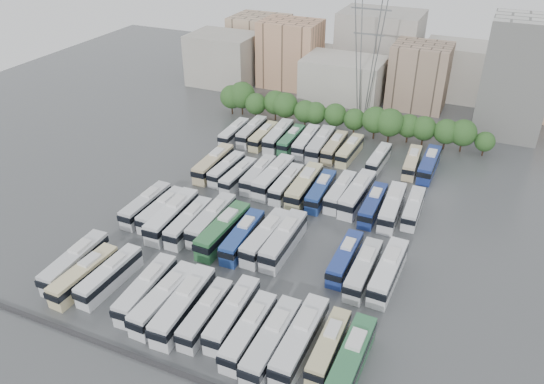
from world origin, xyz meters
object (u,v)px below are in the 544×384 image
at_px(bus_r0_s9, 249,331).
at_px(bus_r3_s2, 263,136).
at_px(bus_r0_s11, 300,339).
at_px(bus_r3_s12, 412,162).
at_px(bus_r1_s4, 212,220).
at_px(bus_r3_s0, 234,132).
at_px(electricity_pylon, 368,45).
at_px(bus_r0_s4, 146,289).
at_px(bus_r2_s4, 258,174).
at_px(bus_r1_s5, 223,230).
at_px(bus_r1_s12, 363,269).
at_px(bus_r3_s5, 306,141).
at_px(bus_r2_s9, 340,191).
at_px(bus_r0_s2, 110,275).
at_px(bus_r0_s6, 184,305).
at_px(bus_r1_s0, 146,205).
at_px(bus_r0_s12, 329,346).
at_px(bus_r0_s0, 75,262).
at_px(bus_r2_s3, 238,175).
at_px(bus_r1_s7, 266,237).
at_px(bus_r2_s12, 392,207).
at_px(bus_r2_s13, 413,208).
at_px(bus_r3_s3, 278,136).
at_px(bus_r2_s7, 304,186).
at_px(bus_r2_s8, 321,191).
at_px(bus_r3_s13, 429,164).
at_px(bus_r3_s6, 321,144).
at_px(bus_r1_s11, 345,258).
at_px(bus_r1_s2, 172,216).
at_px(bus_r1_s8, 284,240).
at_px(bus_r0_s13, 351,360).
at_px(bus_r3_s7, 335,147).
at_px(bus_r0_s10, 272,340).
at_px(bus_r1_s1, 162,209).
at_px(bus_r2_s6, 287,184).
at_px(bus_r2_s10, 357,193).
at_px(bus_r1_s6, 243,236).
at_px(bus_r2_s2, 227,169).
at_px(bus_r2_s11, 373,205).
at_px(bus_r3_s10, 379,159).
at_px(bus_r2_s5, 274,176).
at_px(bus_r0_s1, 84,275).
at_px(bus_r1_s3, 189,222).
at_px(bus_r3_s8, 350,150).
at_px(bus_r0_s8, 233,314).
at_px(bus_r2_s1, 213,163).

distance_m(bus_r0_s9, bus_r3_s2, 59.17).
relative_size(bus_r0_s11, bus_r3_s12, 1.19).
xyz_separation_m(bus_r1_s4, bus_r3_s0, (-13.13, 33.54, -0.28)).
distance_m(electricity_pylon, bus_r0_s4, 76.14).
bearing_deg(bus_r2_s4, bus_r1_s5, -82.55).
xyz_separation_m(bus_r1_s12, bus_r3_s5, (-23.08, 37.70, -0.00)).
bearing_deg(bus_r2_s9, bus_r0_s2, -121.54).
relative_size(bus_r0_s6, bus_r1_s0, 1.12).
xyz_separation_m(electricity_pylon, bus_r0_s12, (16.18, -73.15, -16.92)).
xyz_separation_m(bus_r0_s0, bus_r2_s3, (9.84, 34.00, -0.26)).
bearing_deg(bus_r1_s7, bus_r2_s12, 48.45).
distance_m(bus_r2_s13, bus_r3_s3, 37.46).
xyz_separation_m(bus_r2_s7, bus_r3_s12, (16.28, 18.33, -0.34)).
relative_size(electricity_pylon, bus_r1_s4, 2.55).
relative_size(bus_r2_s8, bus_r3_s13, 0.96).
bearing_deg(bus_r3_s6, bus_r1_s11, -67.76).
distance_m(bus_r1_s2, bus_r3_s3, 37.23).
bearing_deg(bus_r2_s9, bus_r1_s8, -99.82).
relative_size(bus_r0_s4, bus_r1_s8, 0.95).
bearing_deg(bus_r0_s4, bus_r2_s13, 47.80).
height_order(bus_r0_s13, bus_r3_s7, bus_r0_s13).
distance_m(bus_r0_s10, bus_r1_s1, 35.71).
xyz_separation_m(bus_r0_s13, bus_r2_s6, (-23.10, 36.02, -0.16)).
bearing_deg(bus_r2_s8, bus_r2_s10, 10.06).
bearing_deg(bus_r3_s12, bus_r0_s11, -96.28).
bearing_deg(bus_r3_s12, bus_r2_s9, -122.15).
bearing_deg(bus_r1_s7, bus_r1_s6, -158.72).
height_order(bus_r2_s2, bus_r2_s11, bus_r2_s11).
xyz_separation_m(bus_r2_s11, bus_r3_s13, (6.42, 19.41, 0.10)).
xyz_separation_m(bus_r1_s0, bus_r3_s10, (32.84, 34.24, -0.20)).
distance_m(bus_r1_s5, bus_r2_s4, 19.84).
xyz_separation_m(bus_r0_s6, bus_r2_s5, (-3.19, 37.21, 0.00)).
height_order(bus_r1_s2, bus_r2_s3, bus_r1_s2).
bearing_deg(bus_r0_s13, bus_r1_s12, 101.35).
relative_size(bus_r0_s1, bus_r1_s1, 1.04).
bearing_deg(bus_r1_s8, bus_r3_s6, 100.11).
bearing_deg(bus_r1_s6, bus_r1_s3, 177.34).
distance_m(bus_r1_s4, bus_r3_s6, 35.70).
xyz_separation_m(bus_r0_s12, bus_r2_s2, (-33.16, 35.81, -0.03)).
distance_m(bus_r0_s2, bus_r1_s0, 19.20).
bearing_deg(bus_r0_s2, bus_r3_s8, 71.62).
bearing_deg(bus_r2_s11, bus_r2_s12, 8.17).
relative_size(bus_r0_s9, bus_r0_s11, 0.91).
xyz_separation_m(bus_r1_s4, bus_r2_s2, (-6.54, 17.52, -0.32)).
bearing_deg(bus_r1_s12, bus_r0_s6, -138.69).
distance_m(bus_r0_s9, bus_r3_s3, 58.87).
relative_size(bus_r2_s9, bus_r3_s0, 1.05).
xyz_separation_m(electricity_pylon, bus_r1_s3, (-13.65, -56.80, -16.78)).
height_order(bus_r0_s8, bus_r2_s1, bus_r2_s1).
height_order(bus_r1_s1, bus_r3_s0, bus_r1_s1).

